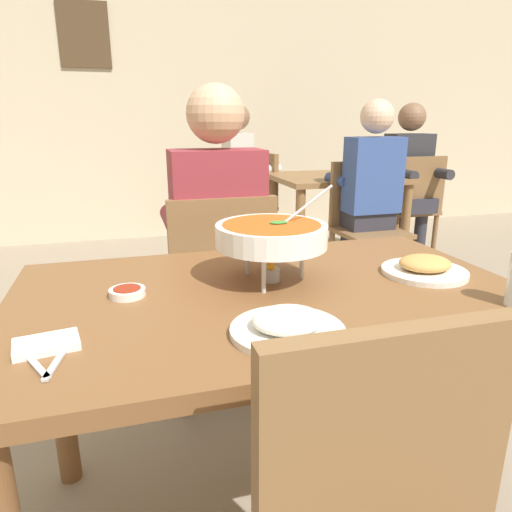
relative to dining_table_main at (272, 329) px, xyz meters
The scene contains 19 objects.
cafe_rear_partition 3.88m from the dining_table_main, 90.00° to the left, with size 10.00×0.10×3.00m, color beige.
picture_frame_hung 3.98m from the dining_table_main, 98.80° to the left, with size 0.44×0.03×0.56m, color #4C3823.
dining_table_main is the anchor object (origin of this frame).
chair_diner_main 0.71m from the dining_table_main, 90.00° to the left, with size 0.44×0.44×0.90m.
diner_main 0.74m from the dining_table_main, 90.00° to the left, with size 0.40×0.45×1.31m.
curry_bowl 0.25m from the dining_table_main, 74.11° to the left, with size 0.33×0.30×0.26m.
rice_plate 0.29m from the dining_table_main, 101.02° to the right, with size 0.24×0.24×0.06m.
appetizer_plate 0.48m from the dining_table_main, ahead, with size 0.24×0.24×0.06m.
sauce_dish 0.39m from the dining_table_main, behind, with size 0.09×0.09×0.02m.
napkin_folded 0.56m from the dining_table_main, 160.92° to the right, with size 0.12×0.08×0.02m, color white.
fork_utensil 0.60m from the dining_table_main, 156.95° to the right, with size 0.01×0.17×0.01m, color silver.
spoon_utensil 0.55m from the dining_table_main, 154.88° to the right, with size 0.01×0.17×0.01m, color silver.
dining_table_far 2.65m from the dining_table_main, 60.63° to the left, with size 1.00×0.80×0.75m.
chair_bg_left 2.97m from the dining_table_main, 74.74° to the left, with size 0.49×0.49×0.90m.
chair_bg_middle 2.96m from the dining_table_main, 48.68° to the left, with size 0.45×0.45×0.90m.
chair_bg_right 2.17m from the dining_table_main, 54.55° to the left, with size 0.46×0.46×0.90m.
patron_bg_left 2.97m from the dining_table_main, 77.02° to the left, with size 0.45×0.40×1.31m.
patron_bg_middle 2.95m from the dining_table_main, 49.37° to the left, with size 0.40×0.45×1.31m.
patron_bg_right 2.16m from the dining_table_main, 53.91° to the left, with size 0.40×0.45×1.31m.
Camera 1 is at (-0.35, -1.07, 1.18)m, focal length 32.29 mm.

